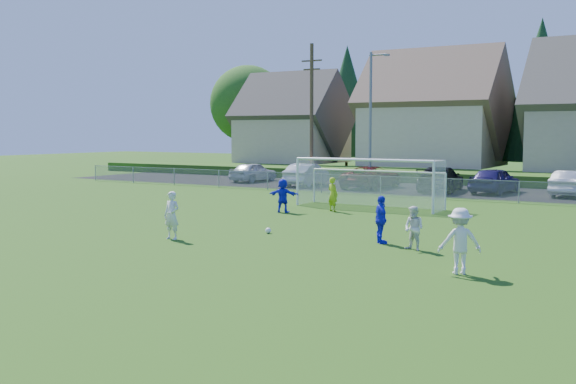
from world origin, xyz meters
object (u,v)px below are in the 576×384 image
object	(u,v)px
soccer_ball	(268,231)
car_e	(495,180)
player_blue_b	(283,196)
car_d	(440,179)
player_white_b	(414,228)
car_c	(372,177)
player_blue_a	(381,220)
car_b	(307,175)
player_white_a	(172,215)
soccer_goal	(370,175)
goalkeeper	(333,194)
car_a	(253,172)
player_white_c	(460,241)
car_f	(572,184)

from	to	relation	value
soccer_ball	car_e	world-z (taller)	car_e
player_blue_b	car_d	size ratio (longest dim) A/B	0.29
soccer_ball	player_blue_b	xyz separation A→B (m)	(-2.99, 5.94, 0.69)
player_white_b	car_d	xyz separation A→B (m)	(-6.17, 21.20, 0.08)
player_white_b	car_c	bearing A→B (deg)	135.25
player_blue_a	car_d	size ratio (longest dim) A/B	0.30
car_b	car_c	xyz separation A→B (m)	(4.83, 0.36, -0.04)
player_white_a	car_c	world-z (taller)	player_white_a
soccer_ball	car_e	distance (m)	21.31
car_b	car_e	distance (m)	12.93
player_blue_b	soccer_goal	xyz separation A→B (m)	(2.68, 4.08, 0.83)
player_white_a	soccer_goal	distance (m)	13.10
goalkeeper	car_e	bearing A→B (deg)	-87.30
car_b	soccer_ball	bearing A→B (deg)	109.75
car_a	player_blue_b	bearing A→B (deg)	131.23
player_blue_b	soccer_goal	world-z (taller)	soccer_goal
player_white_a	car_a	distance (m)	27.59
player_white_c	car_f	size ratio (longest dim) A/B	0.39
car_c	car_d	xyz separation A→B (m)	(4.76, 0.03, 0.06)
player_white_c	car_c	xyz separation A→B (m)	(-13.26, 23.98, -0.16)
car_b	player_white_b	bearing A→B (deg)	121.05
player_white_c	player_white_a	bearing A→B (deg)	-32.42
car_d	goalkeeper	bearing A→B (deg)	78.46
player_white_c	car_a	world-z (taller)	player_white_c
player_white_b	player_blue_a	xyz separation A→B (m)	(-1.44, 0.69, 0.11)
car_f	player_blue_b	bearing A→B (deg)	60.81
player_white_b	player_blue_b	distance (m)	11.12
player_white_a	car_a	xyz separation A→B (m)	(-12.97, 24.35, -0.11)
player_white_a	car_f	world-z (taller)	player_white_a
soccer_ball	car_f	size ratio (longest dim) A/B	0.05
car_d	car_a	bearing A→B (deg)	-10.66
car_e	car_d	bearing A→B (deg)	15.91
car_d	car_e	distance (m)	3.34
car_a	car_f	size ratio (longest dim) A/B	0.95
player_white_b	car_b	size ratio (longest dim) A/B	0.30
car_f	soccer_goal	distance (m)	13.91
car_b	car_c	bearing A→B (deg)	178.16
player_white_c	car_b	distance (m)	29.76
car_a	soccer_goal	world-z (taller)	soccer_goal
soccer_ball	player_white_c	world-z (taller)	player_white_c
player_blue_a	car_d	bearing A→B (deg)	-28.29
player_white_b	player_white_c	size ratio (longest dim) A/B	0.80
player_blue_a	soccer_goal	size ratio (longest dim) A/B	0.22
soccer_ball	player_white_b	world-z (taller)	player_white_b
car_c	car_d	size ratio (longest dim) A/B	0.97
car_b	soccer_goal	size ratio (longest dim) A/B	0.64
soccer_ball	player_white_a	xyz separation A→B (m)	(-2.19, -2.92, 0.75)
player_blue_a	soccer_goal	distance (m)	11.10
soccer_ball	goalkeeper	distance (m)	7.59
soccer_goal	soccer_ball	bearing A→B (deg)	-88.19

